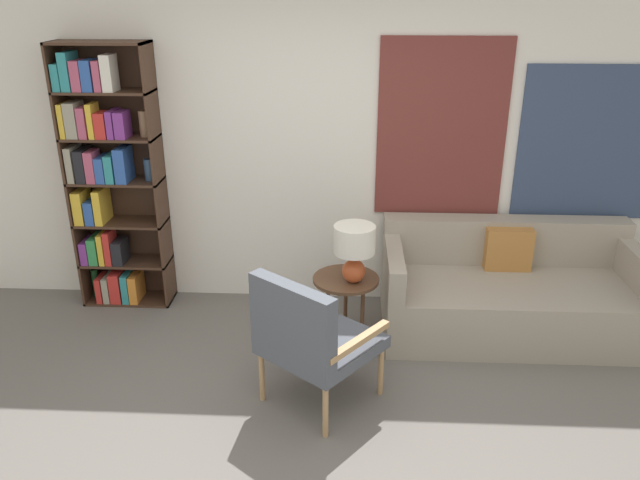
% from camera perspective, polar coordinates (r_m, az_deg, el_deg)
% --- Properties ---
extents(ground_plane, '(14.00, 14.00, 0.00)m').
position_cam_1_polar(ground_plane, '(3.84, -1.65, -19.05)').
color(ground_plane, '#66605B').
extents(wall_back, '(6.40, 0.08, 2.70)m').
position_cam_1_polar(wall_back, '(5.04, 0.80, 8.82)').
color(wall_back, white).
rests_on(wall_back, ground_plane).
extents(bookshelf, '(0.73, 0.30, 2.15)m').
position_cam_1_polar(bookshelf, '(5.30, -18.92, 5.29)').
color(bookshelf, '#422B1E').
rests_on(bookshelf, ground_plane).
extents(armchair, '(0.89, 0.89, 0.93)m').
position_cam_1_polar(armchair, '(3.90, -1.03, -8.64)').
color(armchair, tan).
rests_on(armchair, ground_plane).
extents(couch, '(1.94, 0.94, 0.81)m').
position_cam_1_polar(couch, '(5.10, 16.87, -4.67)').
color(couch, '#9E9384').
rests_on(couch, ground_plane).
extents(side_table, '(0.49, 0.49, 0.53)m').
position_cam_1_polar(side_table, '(4.63, 2.37, -4.16)').
color(side_table, brown).
rests_on(side_table, ground_plane).
extents(table_lamp, '(0.30, 0.30, 0.44)m').
position_cam_1_polar(table_lamp, '(4.43, 3.16, -0.58)').
color(table_lamp, '#C65128').
rests_on(table_lamp, side_table).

